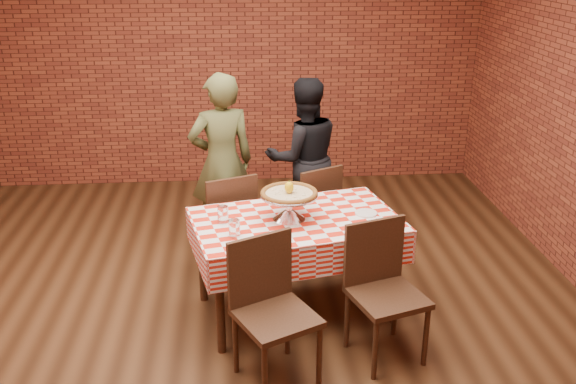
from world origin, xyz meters
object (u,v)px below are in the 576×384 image
at_px(chair_far_left, 225,222).
at_px(diner_black, 304,158).
at_px(pizza, 289,194).
at_px(chair_near_left, 277,316).
at_px(chair_near_right, 388,296).
at_px(table, 296,266).
at_px(diner_olive, 222,162).
at_px(pizza_stand, 289,207).
at_px(water_glass_right, 223,214).
at_px(chair_far_right, 309,211).
at_px(condiment_caddy, 286,195).
at_px(water_glass_left, 234,228).

bearing_deg(chair_far_left, diner_black, -155.23).
height_order(pizza, chair_near_left, pizza).
bearing_deg(chair_near_right, table, 113.46).
bearing_deg(chair_far_left, diner_olive, -108.51).
bearing_deg(chair_near_left, table, 49.98).
height_order(table, pizza_stand, pizza_stand).
distance_m(table, water_glass_right, 0.68).
bearing_deg(diner_olive, diner_black, -177.78).
bearing_deg(chair_far_right, condiment_caddy, 40.19).
distance_m(water_glass_right, chair_far_left, 0.77).
bearing_deg(chair_far_left, water_glass_left, 74.37).
bearing_deg(condiment_caddy, table, -110.19).
relative_size(condiment_caddy, chair_far_left, 0.14).
height_order(pizza_stand, chair_near_left, pizza_stand).
bearing_deg(pizza_stand, chair_near_left, -100.11).
xyz_separation_m(pizza, water_glass_right, (-0.47, -0.02, -0.13)).
bearing_deg(chair_far_right, table, 50.59).
height_order(water_glass_right, chair_near_left, chair_near_left).
height_order(table, chair_far_left, chair_far_left).
distance_m(pizza_stand, chair_near_left, 0.90).
distance_m(condiment_caddy, chair_far_left, 0.71).
xyz_separation_m(water_glass_left, diner_black, (0.64, 1.66, -0.07)).
relative_size(table, diner_olive, 0.90).
xyz_separation_m(pizza, chair_near_right, (0.59, -0.62, -0.49)).
bearing_deg(diner_black, table, 72.17).
distance_m(condiment_caddy, chair_far_right, 0.73).
relative_size(water_glass_right, chair_near_right, 0.13).
bearing_deg(diner_black, chair_far_left, 36.01).
xyz_separation_m(pizza_stand, chair_far_left, (-0.48, 0.65, -0.40)).
bearing_deg(chair_near_right, pizza, 115.71).
distance_m(chair_far_right, diner_olive, 0.88).
xyz_separation_m(table, water_glass_right, (-0.52, -0.02, 0.44)).
distance_m(pizza_stand, condiment_caddy, 0.29).
bearing_deg(pizza_stand, water_glass_right, -177.04).
height_order(water_glass_left, chair_far_right, same).
relative_size(pizza, chair_far_right, 0.46).
height_order(water_glass_left, condiment_caddy, condiment_caddy).
bearing_deg(water_glass_right, condiment_caddy, 33.42).
bearing_deg(chair_near_left, chair_far_right, 50.45).
bearing_deg(table, condiment_caddy, 99.36).
bearing_deg(condiment_caddy, water_glass_left, -154.91).
xyz_separation_m(water_glass_right, chair_near_right, (1.06, -0.59, -0.36)).
bearing_deg(chair_far_right, chair_near_left, 50.15).
relative_size(chair_near_right, chair_far_left, 1.02).
bearing_deg(pizza, chair_far_right, 74.03).
xyz_separation_m(table, water_glass_left, (-0.44, -0.26, 0.44)).
xyz_separation_m(pizza, diner_black, (0.25, 1.40, -0.20)).
relative_size(table, chair_near_left, 1.55).
relative_size(pizza_stand, chair_near_left, 0.45).
height_order(pizza, chair_near_right, pizza).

